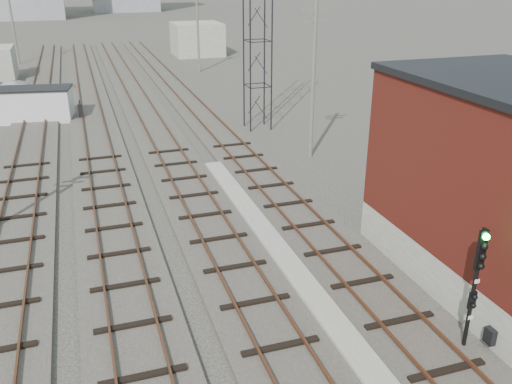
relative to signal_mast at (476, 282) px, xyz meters
name	(u,v)px	position (x,y,z in m)	size (l,w,h in m)	color
ground	(137,72)	(-3.70, 49.81, -2.37)	(320.00, 320.00, 0.00)	#282621
track_right	(203,116)	(-1.20, 28.81, -2.27)	(3.20, 90.00, 0.39)	#332D28
track_mid_right	(150,120)	(-5.20, 28.81, -2.27)	(3.20, 90.00, 0.39)	#332D28
track_mid_left	(94,125)	(-9.20, 28.81, -2.27)	(3.20, 90.00, 0.39)	#332D28
track_left	(34,130)	(-13.20, 28.81, -2.27)	(3.20, 90.00, 0.39)	#332D28
platform_curb	(313,297)	(-3.20, 3.81, -2.24)	(0.90, 28.00, 0.26)	gray
lattice_tower	(258,17)	(1.80, 24.81, 5.13)	(1.60, 1.60, 15.00)	black
utility_pole_left_c	(12,21)	(-16.20, 59.81, 2.42)	(1.80, 0.24, 9.00)	#595147
utility_pole_right_a	(313,76)	(2.80, 17.81, 2.42)	(1.80, 0.24, 9.00)	#595147
utility_pole_right_b	(198,26)	(2.80, 47.81, 2.42)	(1.80, 0.24, 9.00)	#595147
shed_right	(197,39)	(5.30, 59.81, -0.37)	(6.00, 6.00, 4.00)	gray
signal_mast	(476,282)	(0.00, 0.00, 0.00)	(0.40, 0.41, 4.04)	gray
switch_stand	(80,111)	(-9.99, 30.98, -1.72)	(0.34, 0.34, 1.39)	black
site_trailer	(31,104)	(-13.35, 31.80, -1.14)	(6.13, 3.39, 2.45)	silver
car_silver	(20,90)	(-14.80, 40.48, -1.69)	(1.45, 4.16, 1.37)	#9DA0A4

